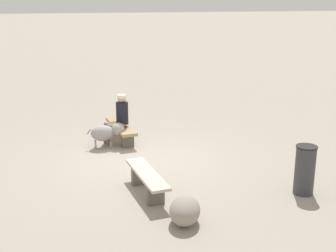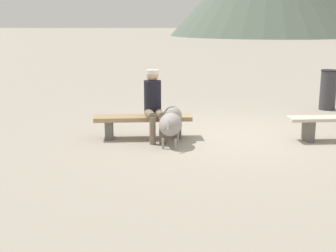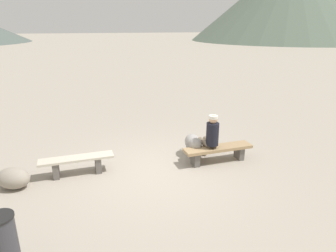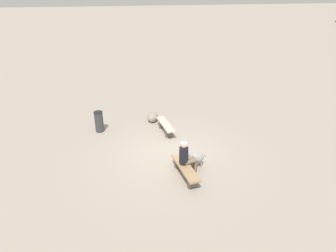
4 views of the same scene
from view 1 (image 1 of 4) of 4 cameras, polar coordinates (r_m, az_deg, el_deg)
ground at (r=10.52m, az=-3.50°, el=-4.54°), size 210.00×210.00×0.06m
bench_left at (r=8.65m, az=-2.72°, el=-6.85°), size 1.74×0.52×0.44m
bench_right at (r=11.92m, az=-6.09°, el=-0.35°), size 1.84×0.56×0.42m
seated_person at (r=11.61m, az=-6.35°, el=1.32°), size 0.42×0.68×1.29m
dog at (r=11.33m, az=-7.89°, el=-0.79°), size 0.46×0.94×0.64m
trash_bin at (r=8.98m, az=17.21°, el=-5.42°), size 0.41×0.41×0.98m
boulder at (r=7.60m, az=2.19°, el=-10.84°), size 0.88×0.77×0.47m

